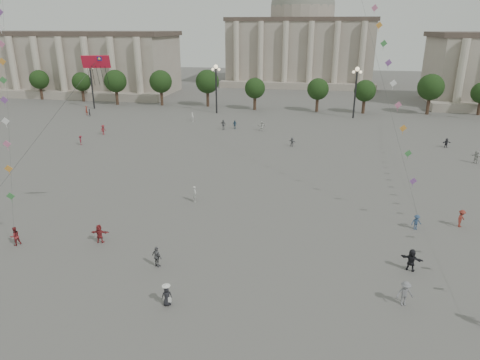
# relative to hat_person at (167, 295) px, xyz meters

# --- Properties ---
(ground) EXTENTS (360.00, 360.00, 0.00)m
(ground) POSITION_rel_hat_person_xyz_m (1.58, -0.54, -0.81)
(ground) COLOR #585553
(ground) RESTS_ON ground
(hall_west) EXTENTS (84.00, 26.22, 17.20)m
(hall_west) POSITION_rel_hat_person_xyz_m (-73.42, 93.36, 7.62)
(hall_west) COLOR gray
(hall_west) RESTS_ON ground
(hall_central) EXTENTS (48.30, 34.30, 35.50)m
(hall_central) POSITION_rel_hat_person_xyz_m (1.58, 128.68, 13.42)
(hall_central) COLOR gray
(hall_central) RESTS_ON ground
(tree_row) EXTENTS (137.12, 5.12, 8.00)m
(tree_row) POSITION_rel_hat_person_xyz_m (1.58, 77.46, 4.59)
(tree_row) COLOR #38261C
(tree_row) RESTS_ON ground
(lamp_post_far_west) EXTENTS (2.00, 0.90, 10.65)m
(lamp_post_far_west) POSITION_rel_hat_person_xyz_m (-43.42, 69.46, 6.54)
(lamp_post_far_west) COLOR #262628
(lamp_post_far_west) RESTS_ON ground
(lamp_post_mid_west) EXTENTS (2.00, 0.90, 10.65)m
(lamp_post_mid_west) POSITION_rel_hat_person_xyz_m (-13.42, 69.46, 6.54)
(lamp_post_mid_west) COLOR #262628
(lamp_post_mid_west) RESTS_ON ground
(lamp_post_mid_east) EXTENTS (2.00, 0.90, 10.65)m
(lamp_post_mid_east) POSITION_rel_hat_person_xyz_m (16.58, 69.46, 6.54)
(lamp_post_mid_east) COLOR #262628
(lamp_post_mid_east) RESTS_ON ground
(person_crowd_0) EXTENTS (0.98, 0.91, 1.62)m
(person_crowd_0) POSITION_rel_hat_person_xyz_m (-6.28, 54.84, 0.00)
(person_crowd_0) COLOR #2D4C66
(person_crowd_0) RESTS_ON ground
(person_crowd_2) EXTENTS (1.07, 1.31, 1.76)m
(person_crowd_2) POSITION_rel_hat_person_xyz_m (-28.70, 45.78, 0.07)
(person_crowd_2) COLOR maroon
(person_crowd_2) RESTS_ON ground
(person_crowd_3) EXTENTS (1.82, 1.12, 1.87)m
(person_crowd_3) POSITION_rel_hat_person_xyz_m (17.59, 7.99, 0.13)
(person_crowd_3) COLOR black
(person_crowd_3) RESTS_ON ground
(person_crowd_4) EXTENTS (1.75, 1.12, 1.81)m
(person_crowd_4) POSITION_rel_hat_person_xyz_m (-0.96, 54.12, 0.10)
(person_crowd_4) COLOR silver
(person_crowd_4) RESTS_ON ground
(person_crowd_6) EXTENTS (1.35, 0.99, 1.87)m
(person_crowd_6) POSITION_rel_hat_person_xyz_m (16.31, 3.12, 0.13)
(person_crowd_6) COLOR slate
(person_crowd_6) RESTS_ON ground
(person_crowd_7) EXTENTS (1.69, 1.52, 1.87)m
(person_crowd_7) POSITION_rel_hat_person_xyz_m (31.99, 39.86, 0.13)
(person_crowd_7) COLOR #BBBBB6
(person_crowd_7) RESTS_ON ground
(person_crowd_8) EXTENTS (1.23, 1.31, 1.77)m
(person_crowd_8) POSITION_rel_hat_person_xyz_m (23.83, 17.23, 0.08)
(person_crowd_8) COLOR maroon
(person_crowd_8) RESTS_ON ground
(person_crowd_9) EXTENTS (1.47, 0.79, 1.52)m
(person_crowd_9) POSITION_rel_hat_person_xyz_m (29.99, 48.03, -0.05)
(person_crowd_9) COLOR #222228
(person_crowd_9) RESTS_ON ground
(person_crowd_10) EXTENTS (0.54, 0.74, 1.89)m
(person_crowd_10) POSITION_rel_hat_person_xyz_m (-16.07, 59.62, 0.14)
(person_crowd_10) COLOR silver
(person_crowd_10) RESTS_ON ground
(person_crowd_12) EXTENTS (1.37, 1.19, 1.49)m
(person_crowd_12) POSITION_rel_hat_person_xyz_m (5.45, 44.08, -0.06)
(person_crowd_12) COLOR slate
(person_crowd_12) RESTS_ON ground
(person_crowd_13) EXTENTS (0.64, 0.78, 1.85)m
(person_crowd_13) POSITION_rel_hat_person_xyz_m (-3.44, 18.49, 0.12)
(person_crowd_13) COLOR #BBBBB7
(person_crowd_13) RESTS_ON ground
(person_crowd_16) EXTENTS (1.21, 0.78, 1.92)m
(person_crowd_16) POSITION_rel_hat_person_xyz_m (-8.28, 53.73, 0.15)
(person_crowd_16) COLOR slate
(person_crowd_16) RESTS_ON ground
(person_crowd_17) EXTENTS (0.97, 1.15, 1.54)m
(person_crowd_17) POSITION_rel_hat_person_xyz_m (-28.93, 38.52, -0.04)
(person_crowd_17) COLOR maroon
(person_crowd_17) RESTS_ON ground
(person_crowd_18) EXTENTS (0.84, 0.81, 1.93)m
(person_crowd_18) POSITION_rel_hat_person_xyz_m (-41.24, 62.13, 0.16)
(person_crowd_18) COLOR #9F372B
(person_crowd_18) RESTS_ON ground
(person_crowd_19) EXTENTS (0.51, 0.65, 1.56)m
(person_crowd_19) POSITION_rel_hat_person_xyz_m (-39.77, 60.75, -0.03)
(person_crowd_19) COLOR black
(person_crowd_19) RESTS_ON ground
(tourist_2) EXTENTS (1.68, 0.76, 1.75)m
(tourist_2) POSITION_rel_hat_person_xyz_m (-9.16, 7.68, 0.07)
(tourist_2) COLOR maroon
(tourist_2) RESTS_ON ground
(tourist_3) EXTENTS (1.13, 0.87, 1.79)m
(tourist_3) POSITION_rel_hat_person_xyz_m (-2.55, 4.72, 0.09)
(tourist_3) COLOR #5D5D62
(tourist_3) RESTS_ON ground
(kite_flyer_0) EXTENTS (1.01, 1.06, 1.73)m
(kite_flyer_0) POSITION_rel_hat_person_xyz_m (-16.34, 5.84, 0.06)
(kite_flyer_0) COLOR maroon
(kite_flyer_0) RESTS_ON ground
(kite_flyer_1) EXTENTS (1.10, 0.82, 1.52)m
(kite_flyer_1) POSITION_rel_hat_person_xyz_m (19.44, 15.83, -0.05)
(kite_flyer_1) COLOR navy
(kite_flyer_1) RESTS_ON ground
(hat_person) EXTENTS (0.85, 0.73, 1.69)m
(hat_person) POSITION_rel_hat_person_xyz_m (0.00, 0.00, 0.00)
(hat_person) COLOR black
(hat_person) RESTS_ON ground
(dragon_kite) EXTENTS (7.50, 1.78, 19.20)m
(dragon_kite) POSITION_rel_hat_person_xyz_m (-8.45, 8.87, 14.16)
(dragon_kite) COLOR red
(dragon_kite) RESTS_ON ground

